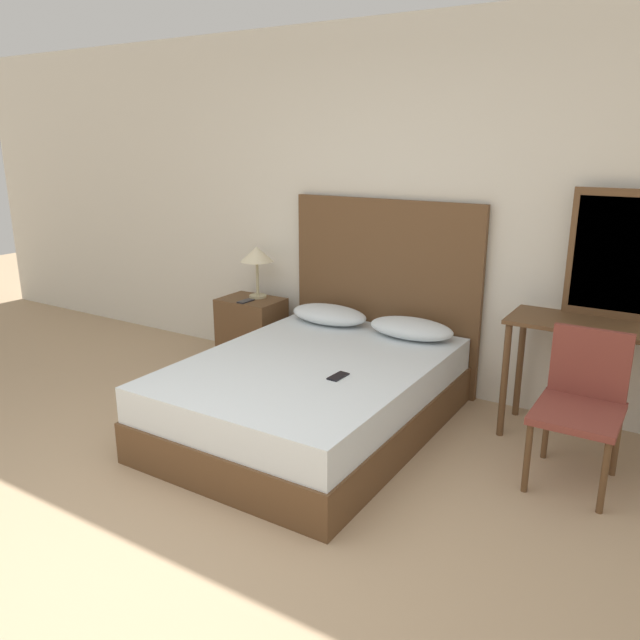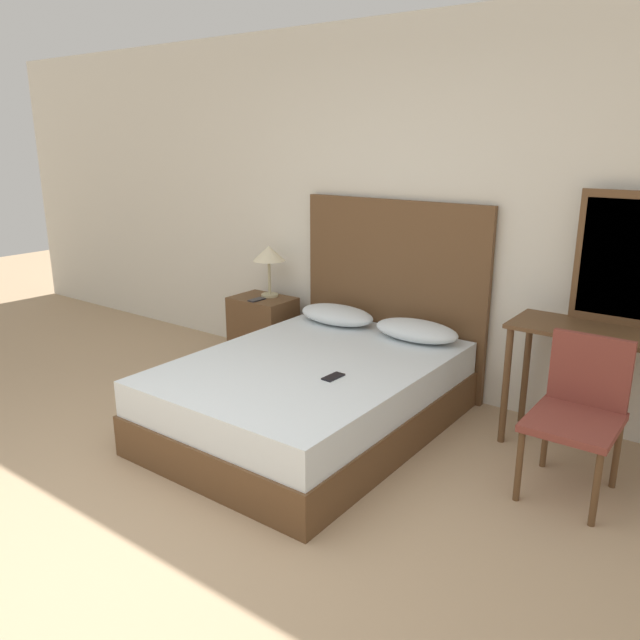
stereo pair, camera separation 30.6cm
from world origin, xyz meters
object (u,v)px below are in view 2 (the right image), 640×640
Objects in this scene: table_lamp at (269,255)px; nightstand at (263,330)px; bed at (311,395)px; phone_on_nightstand at (257,300)px; chair at (579,406)px; phone_on_bed at (333,377)px; vanity_desk at (599,354)px.

nightstand is at bearing -102.92° from table_lamp.
bed is 4.66× the size of table_lamp.
chair is at bearing -8.48° from phone_on_nightstand.
bed is at bearing -32.22° from phone_on_nightstand.
phone_on_bed is 0.18× the size of chair.
phone_on_bed is (0.29, -0.16, 0.25)m from bed.
phone_on_nightstand is (-1.09, 0.69, 0.34)m from bed.
nightstand is 0.64m from table_lamp.
table_lamp is (-1.38, 1.01, 0.44)m from phone_on_bed.
table_lamp reaches higher than vanity_desk.
chair is (2.71, -0.49, 0.20)m from nightstand.
bed is 13.23× the size of phone_on_nightstand.
phone_on_bed is 0.27× the size of nightstand.
table_lamp is at bearing 168.06° from chair.
nightstand is (-1.11, 0.78, 0.05)m from bed.
nightstand reaches higher than phone_on_bed.
nightstand is at bearing 179.65° from vanity_desk.
phone_on_bed is at bearing -144.25° from vanity_desk.
phone_on_nightstand is (0.00, -0.17, -0.35)m from table_lamp.
bed is 1.65m from chair.
chair is at bearing 10.07° from bed.
chair is at bearing -10.34° from nightstand.
chair reaches higher than phone_on_nightstand.
phone_on_bed is 1.38m from chair.
chair is (2.69, -0.40, -0.10)m from phone_on_nightstand.
vanity_desk is 0.50m from chair.
phone_on_nightstand is at bearing 148.54° from phone_on_bed.
phone_on_nightstand is at bearing -77.46° from nightstand.
phone_on_bed is 0.36× the size of table_lamp.
chair is (1.31, 0.44, -0.00)m from phone_on_bed.
bed is 13.13× the size of phone_on_bed.
vanity_desk reaches higher than phone_on_nightstand.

